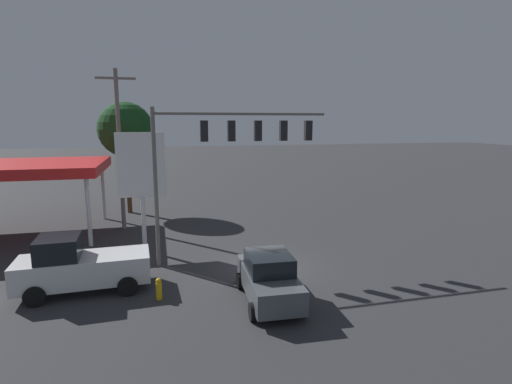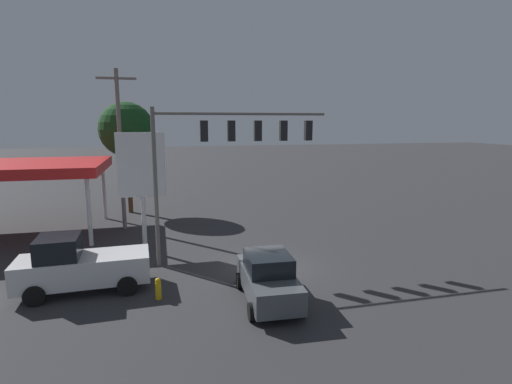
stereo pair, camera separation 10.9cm
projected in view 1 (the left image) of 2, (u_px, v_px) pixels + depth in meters
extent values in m
plane|color=#2D2D30|center=(266.00, 268.00, 19.19)|extent=(200.00, 200.00, 0.00)
cylinder|color=slate|center=(156.00, 189.00, 18.88)|extent=(0.20, 0.20, 7.63)
cylinder|color=slate|center=(243.00, 114.00, 19.29)|extent=(8.47, 0.14, 0.14)
cube|color=black|center=(204.00, 131.00, 18.98)|extent=(0.36, 0.28, 1.00)
sphere|color=#FF4141|center=(203.00, 125.00, 19.10)|extent=(0.22, 0.22, 0.22)
sphere|color=#392305|center=(204.00, 131.00, 19.16)|extent=(0.22, 0.22, 0.22)
sphere|color=black|center=(204.00, 137.00, 19.21)|extent=(0.22, 0.22, 0.22)
cube|color=black|center=(231.00, 131.00, 19.30)|extent=(0.36, 0.28, 1.00)
sphere|color=#FF4141|center=(231.00, 125.00, 19.42)|extent=(0.22, 0.22, 0.22)
sphere|color=#392305|center=(231.00, 131.00, 19.47)|extent=(0.22, 0.22, 0.22)
sphere|color=black|center=(231.00, 137.00, 19.52)|extent=(0.22, 0.22, 0.22)
cube|color=black|center=(258.00, 131.00, 19.61)|extent=(0.36, 0.28, 1.00)
sphere|color=#FF4141|center=(257.00, 125.00, 19.74)|extent=(0.22, 0.22, 0.22)
sphere|color=#392305|center=(257.00, 131.00, 19.79)|extent=(0.22, 0.22, 0.22)
sphere|color=black|center=(257.00, 137.00, 19.84)|extent=(0.22, 0.22, 0.22)
cube|color=black|center=(283.00, 131.00, 19.93)|extent=(0.36, 0.28, 1.00)
sphere|color=#FF4141|center=(282.00, 125.00, 20.05)|extent=(0.22, 0.22, 0.22)
sphere|color=#392305|center=(282.00, 131.00, 20.10)|extent=(0.22, 0.22, 0.22)
sphere|color=black|center=(282.00, 137.00, 20.15)|extent=(0.22, 0.22, 0.22)
cube|color=black|center=(308.00, 131.00, 20.24)|extent=(0.36, 0.28, 1.00)
sphere|color=#FF4141|center=(307.00, 125.00, 20.37)|extent=(0.22, 0.22, 0.22)
sphere|color=#392305|center=(307.00, 130.00, 20.42)|extent=(0.22, 0.22, 0.22)
sphere|color=black|center=(307.00, 136.00, 20.47)|extent=(0.22, 0.22, 0.22)
cylinder|color=slate|center=(120.00, 151.00, 25.43)|extent=(0.26, 0.26, 10.21)
cube|color=slate|center=(116.00, 78.00, 24.65)|extent=(2.40, 0.14, 0.14)
cube|color=red|center=(1.00, 168.00, 23.87)|extent=(11.67, 7.81, 0.60)
cube|color=red|center=(22.00, 162.00, 27.62)|extent=(11.67, 0.06, 0.36)
cylinder|color=silver|center=(103.00, 192.00, 28.66)|extent=(0.24, 0.24, 3.91)
cylinder|color=silver|center=(89.00, 212.00, 22.35)|extent=(0.24, 0.24, 3.91)
cylinder|color=silver|center=(142.00, 193.00, 21.16)|extent=(0.24, 0.24, 6.42)
cube|color=white|center=(141.00, 165.00, 20.90)|extent=(2.48, 0.24, 3.39)
cube|color=black|center=(141.00, 165.00, 21.02)|extent=(1.74, 0.04, 1.19)
cube|color=silver|center=(85.00, 269.00, 16.48)|extent=(5.28, 2.23, 1.10)
cube|color=black|center=(59.00, 248.00, 16.05)|extent=(1.68, 1.91, 0.90)
cylinder|color=black|center=(34.00, 297.00, 15.13)|extent=(0.81, 0.26, 0.80)
cylinder|color=black|center=(46.00, 277.00, 17.06)|extent=(0.81, 0.26, 0.80)
cylinder|color=black|center=(128.00, 286.00, 16.09)|extent=(0.81, 0.26, 0.80)
cylinder|color=black|center=(128.00, 269.00, 18.01)|extent=(0.81, 0.26, 0.80)
cube|color=#474C51|center=(269.00, 282.00, 15.57)|extent=(1.99, 4.47, 0.90)
cube|color=black|center=(269.00, 262.00, 15.43)|extent=(1.74, 2.07, 0.70)
cylinder|color=black|center=(303.00, 307.00, 14.45)|extent=(0.25, 0.67, 0.66)
cylinder|color=black|center=(253.00, 312.00, 14.09)|extent=(0.25, 0.67, 0.66)
cylinder|color=black|center=(282.00, 277.00, 17.21)|extent=(0.25, 0.67, 0.66)
cylinder|color=black|center=(240.00, 281.00, 16.85)|extent=(0.25, 0.67, 0.66)
cylinder|color=#4C331E|center=(128.00, 181.00, 30.63)|extent=(0.36, 0.36, 4.96)
sphere|color=#143D19|center=(126.00, 129.00, 29.95)|extent=(4.10, 4.10, 4.10)
cylinder|color=gold|center=(159.00, 291.00, 15.78)|extent=(0.24, 0.24, 0.70)
sphere|color=gold|center=(158.00, 281.00, 15.70)|extent=(0.22, 0.22, 0.22)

